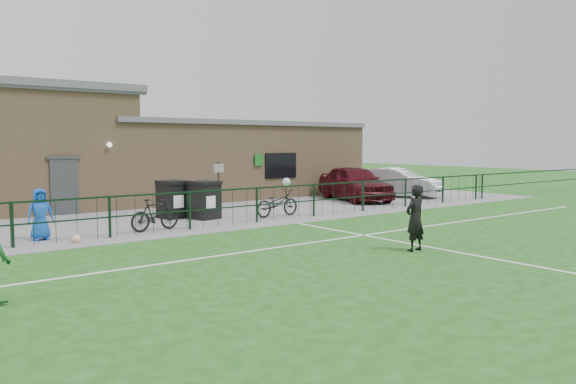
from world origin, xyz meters
TOP-DOWN VIEW (x-y plane):
  - ground at (0.00, 0.00)m, footprint 90.00×90.00m
  - paving_strip at (0.00, 13.50)m, footprint 34.00×13.00m
  - pitch_line_touch at (0.00, 7.80)m, footprint 28.00×0.10m
  - pitch_line_mid at (0.00, 4.00)m, footprint 28.00×0.10m
  - pitch_line_perp at (2.00, 0.00)m, footprint 0.10×16.00m
  - perimeter_fence at (0.00, 8.00)m, footprint 28.00×0.10m
  - wheelie_bin_left at (-0.73, 10.75)m, footprint 0.92×1.02m
  - wheelie_bin_right at (0.04, 9.87)m, footprint 0.99×1.07m
  - sign_post at (0.65, 9.89)m, footprint 0.06×0.06m
  - car_maroon at (8.68, 11.19)m, footprint 3.18×5.10m
  - car_silver at (11.61, 11.23)m, footprint 2.95×4.60m
  - bicycle_d at (-2.47, 8.38)m, footprint 1.67×0.65m
  - bicycle_e at (2.43, 8.78)m, footprint 1.88×0.74m
  - spectator_child at (-5.64, 8.78)m, footprint 0.70×0.46m
  - goalkeeper_kick at (1.26, 1.64)m, footprint 1.90×3.59m
  - ball_ground at (-5.00, 7.80)m, footprint 0.24×0.24m
  - clubhouse at (-0.88, 16.50)m, footprint 24.25×5.40m

SIDE VIEW (x-z plane):
  - ground at x=0.00m, z-range 0.00..0.00m
  - pitch_line_touch at x=0.00m, z-range 0.00..0.01m
  - pitch_line_mid at x=0.00m, z-range 0.00..0.01m
  - pitch_line_perp at x=2.00m, z-range 0.00..0.01m
  - paving_strip at x=0.00m, z-range 0.00..0.02m
  - ball_ground at x=-5.00m, z-range 0.00..0.24m
  - bicycle_e at x=2.43m, z-range 0.02..0.99m
  - bicycle_d at x=-2.47m, z-range 0.02..1.00m
  - perimeter_fence at x=0.00m, z-range 0.00..1.20m
  - wheelie_bin_right at x=0.04m, z-range 0.02..1.26m
  - wheelie_bin_left at x=-0.73m, z-range 0.02..1.26m
  - spectator_child at x=-5.64m, z-range 0.02..1.45m
  - car_silver at x=11.61m, z-range 0.02..1.45m
  - car_maroon at x=8.68m, z-range 0.02..1.64m
  - goalkeeper_kick at x=1.26m, z-range -0.01..1.70m
  - sign_post at x=0.65m, z-range 0.02..2.02m
  - clubhouse at x=-0.88m, z-range -0.26..4.70m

